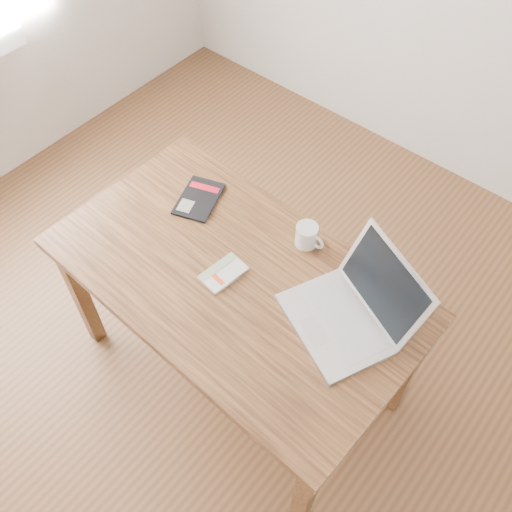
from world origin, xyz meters
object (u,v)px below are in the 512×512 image
Objects in this scene: black_guidebook at (199,199)px; desk at (236,289)px; coffee_mug at (307,235)px; laptop at (352,310)px; white_guidebook at (224,273)px.

desk is at bearing -47.82° from black_guidebook.
laptop is at bearing -26.43° from coffee_mug.
white_guidebook is 0.48m from laptop.
desk is 5.47× the size of black_guidebook.
white_guidebook reaches higher than desk.
white_guidebook is 1.43× the size of coffee_mug.
black_guidebook is at bearing -160.99° from laptop.
black_guidebook is at bearing 154.08° from white_guidebook.
desk is 0.42m from black_guidebook.
white_guidebook is 0.36× the size of laptop.
white_guidebook is at bearing -147.44° from desk.
black_guidebook is at bearing -166.48° from coffee_mug.
white_guidebook reaches higher than black_guidebook.
laptop is at bearing 24.25° from white_guidebook.
desk is 0.46m from laptop.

